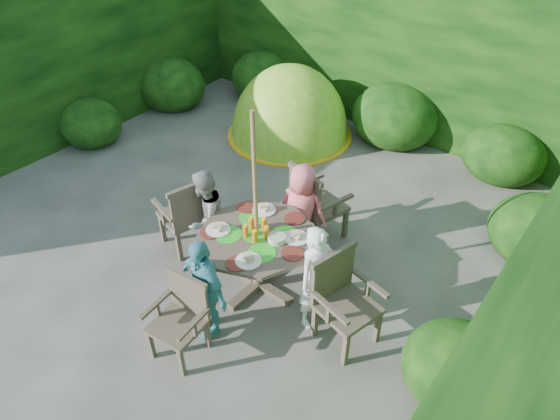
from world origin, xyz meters
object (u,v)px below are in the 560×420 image
Objects in this scene: garden_chair_front at (181,316)px; child_back at (302,211)px; dome_tent at (289,135)px; garden_chair_right at (343,298)px; patio_table at (257,243)px; child_right at (317,278)px; parasol_pole at (256,209)px; garden_chair_left at (188,214)px; child_left at (205,217)px; child_front at (204,288)px; garden_chair_back at (315,203)px.

child_back is (0.05, 1.91, 0.16)m from garden_chair_front.
garden_chair_right is at bearing -30.56° from dome_tent.
child_right is at bearing -1.15° from patio_table.
garden_chair_front is (-1.13, -1.10, -0.06)m from garden_chair_right.
patio_table is 0.80m from child_back.
parasol_pole is at bearing 82.34° from garden_chair_front.
garden_chair_right is at bearing 105.26° from garden_chair_left.
child_right is 1.02× the size of child_left.
garden_chair_front is 0.34× the size of dome_tent.
child_front is at bearing -48.92° from dome_tent.
child_right is at bearing 46.62° from garden_chair_front.
garden_chair_left is 0.40× the size of dome_tent.
garden_chair_left reaches higher than garden_chair_front.
garden_chair_back is at bearing -31.04° from dome_tent.
child_front reaches higher than patio_table.
child_right is at bearing -33.67° from dome_tent.
garden_chair_front is (-0.03, -1.11, -0.19)m from patio_table.
patio_table is 1.39× the size of garden_chair_right.
garden_chair_front is at bearing -50.76° from dome_tent.
child_back is 0.50× the size of dome_tent.
garden_chair_back is 0.85× the size of child_front.
garden_chair_back is at bearing 90.10° from parasol_pole.
child_right reaches higher than dome_tent.
patio_table is 1.10m from garden_chair_right.
child_right is at bearing 106.46° from garden_chair_right.
child_back is 3.02m from dome_tent.
garden_chair_back reaches higher than patio_table.
parasol_pole is at bearing -168.27° from patio_table.
garden_chair_right is 0.39× the size of dome_tent.
child_right is 1.13m from child_front.
child_front is at bearing 105.10° from garden_chair_back.
child_left is (-0.80, -1.08, 0.06)m from garden_chair_back.
patio_table is 0.54× the size of dome_tent.
patio_table reaches higher than garden_chair_front.
parasol_pole reaches higher than patio_table.
garden_chair_left is 0.82× the size of child_front.
parasol_pole is 2.61× the size of garden_chair_front.
garden_chair_right is at bearing 75.54° from child_left.
garden_chair_back is 0.84× the size of child_left.
child_left reaches higher than garden_chair_left.
garden_chair_left is 1.16× the size of garden_chair_front.
garden_chair_back is (-1.10, 1.09, 0.03)m from garden_chair_right.
child_front is (-0.01, -1.89, 0.05)m from garden_chair_back.
dome_tent is (-1.91, 2.27, -0.61)m from child_back.
child_right is 0.50× the size of dome_tent.
patio_table is 1.12m from garden_chair_front.
dome_tent is (-2.69, 3.08, -0.61)m from child_right.
dome_tent is at bearing -30.73° from garden_chair_back.
patio_table is at bearing 82.11° from garden_chair_front.
dome_tent is at bearing 58.14° from garden_chair_right.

